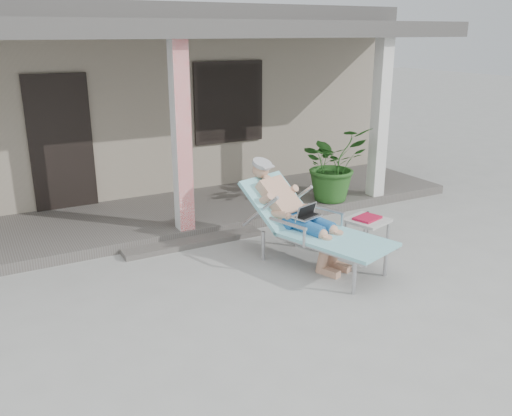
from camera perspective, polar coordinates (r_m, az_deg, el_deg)
ground at (r=6.14m, az=0.05°, el=-9.56°), size 60.00×60.00×0.00m
house at (r=11.62m, az=-15.76°, el=11.61°), size 10.40×5.40×3.30m
porch_deck at (r=8.65m, az=-9.49°, el=-0.85°), size 10.00×2.00×0.15m
porch_overhang at (r=8.14m, az=-10.38°, el=17.40°), size 10.00×2.30×2.85m
porch_step at (r=7.65m, az=-6.60°, el=-3.58°), size 2.00×0.30×0.07m
lounger at (r=6.83m, az=5.07°, el=0.84°), size 1.35×2.14×1.35m
side_table at (r=7.52m, az=11.60°, el=-1.43°), size 0.63×0.63×0.45m
potted_palm at (r=9.07m, az=8.12°, el=4.66°), size 1.15×1.01×1.23m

